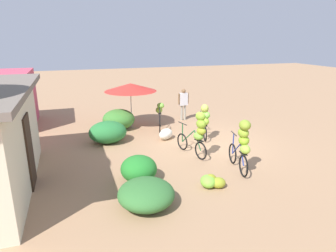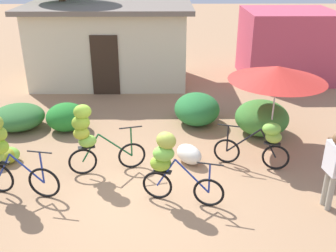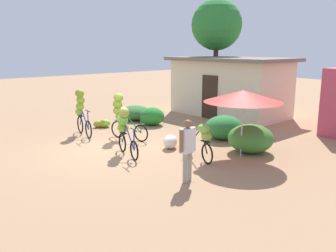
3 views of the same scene
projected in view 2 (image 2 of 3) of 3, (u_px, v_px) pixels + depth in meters
name	position (u px, v px, depth m)	size (l,w,h in m)	color
ground_plane	(142.00, 197.00, 7.80)	(60.00, 60.00, 0.00)	#A27B58
building_low	(110.00, 44.00, 14.00)	(5.85, 3.29, 2.77)	beige
shop_pink	(286.00, 45.00, 14.55)	(3.20, 2.80, 2.51)	#C6445C
hedge_bush_front_left	(18.00, 117.00, 10.67)	(1.43, 1.39, 0.65)	#346D32
hedge_bush_front_right	(66.00, 117.00, 10.54)	(1.09, 1.04, 0.75)	#247B2A
hedge_bush_mid	(197.00, 109.00, 10.94)	(1.27, 1.46, 0.85)	#297436
hedge_bush_by_door	(262.00, 118.00, 10.31)	(1.41, 1.43, 0.90)	#3D7F32
market_umbrella	(277.00, 73.00, 9.18)	(2.32, 2.32, 2.02)	beige
bicycle_leftmost	(3.00, 149.00, 7.50)	(1.63, 0.51, 1.71)	black
bicycle_near_pile	(90.00, 135.00, 8.23)	(1.66, 0.56, 1.64)	black
bicycle_center_loaded	(168.00, 162.00, 7.35)	(1.58, 0.57, 1.46)	black
bicycle_by_shop	(264.00, 141.00, 8.56)	(1.63, 0.59, 1.13)	black
banana_pile_on_ground	(7.00, 156.00, 8.97)	(0.63, 0.75, 0.35)	olive
produce_sack	(189.00, 154.00, 8.95)	(0.70, 0.44, 0.44)	silver
person_vendor	(333.00, 164.00, 7.11)	(0.25, 0.58, 1.56)	gray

